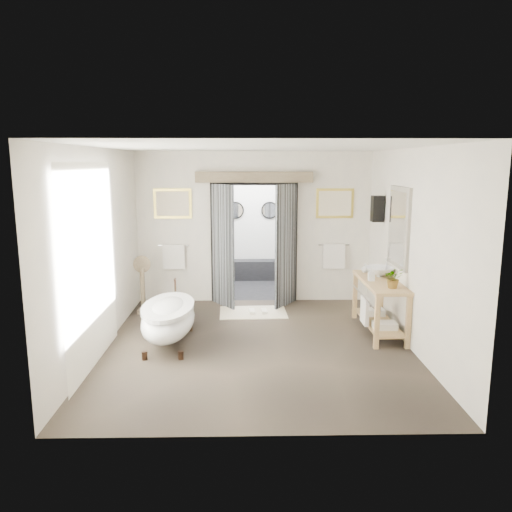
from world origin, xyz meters
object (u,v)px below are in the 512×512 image
Objects in this scene: basin at (379,272)px; rug at (253,312)px; vanity at (378,302)px; clawfoot_tub at (169,318)px.

rug is at bearing 139.29° from basin.
vanity is at bearing -28.65° from rug.
rug is (1.28, 1.57, -0.40)m from clawfoot_tub.
rug is at bearing 151.35° from vanity.
basin is at bearing 75.19° from vanity.
vanity is 2.31m from rug.
basin is (0.07, 0.27, 0.43)m from vanity.
clawfoot_tub is at bearing -129.36° from rug.
clawfoot_tub is 3.61× the size of basin.
basin reaches higher than vanity.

